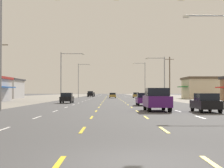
% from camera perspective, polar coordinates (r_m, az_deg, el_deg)
% --- Properties ---
extents(ground_plane, '(572.00, 572.00, 0.00)m').
position_cam_1_polar(ground_plane, '(74.16, 0.09, -2.59)').
color(ground_plane, '#4C4C4F').
extents(lane_markings, '(10.64, 227.60, 0.01)m').
position_cam_1_polar(lane_markings, '(112.66, -0.07, -2.16)').
color(lane_markings, white).
rests_on(lane_markings, ground).
extents(signal_span_wire, '(27.69, 0.53, 8.78)m').
position_cam_1_polar(signal_span_wire, '(18.93, 1.97, 9.98)').
color(signal_span_wire, brown).
rests_on(signal_span_wire, ground).
extents(hatchback_far_right_nearest, '(1.72, 3.90, 1.54)m').
position_cam_1_polar(hatchback_far_right_nearest, '(29.46, 14.95, -2.93)').
color(hatchback_far_right_nearest, black).
rests_on(hatchback_far_right_nearest, ground).
extents(suv_inner_right_near, '(1.98, 4.90, 1.98)m').
position_cam_1_polar(suv_inner_right_near, '(30.56, 7.25, -2.45)').
color(suv_inner_right_near, '#4C196B').
rests_on(suv_inner_right_near, ground).
extents(hatchback_inner_right_mid, '(1.72, 3.90, 1.54)m').
position_cam_1_polar(hatchback_inner_right_mid, '(43.33, 5.15, -2.44)').
color(hatchback_inner_right_mid, '#4C196B').
rests_on(hatchback_inner_right_mid, ground).
extents(hatchback_far_left_midfar, '(1.72, 3.90, 1.54)m').
position_cam_1_polar(hatchback_far_left_midfar, '(52.65, -7.32, -2.24)').
color(hatchback_far_left_midfar, black).
rests_on(hatchback_far_left_midfar, ground).
extents(sedan_center_turn_far, '(1.80, 4.50, 1.46)m').
position_cam_1_polar(sedan_center_turn_far, '(95.76, 0.09, -1.85)').
color(sedan_center_turn_far, '#B28C33').
rests_on(sedan_center_turn_far, ground).
extents(hatchback_far_right_farther, '(1.72, 3.90, 1.54)m').
position_cam_1_polar(hatchback_far_right_farther, '(102.75, 3.90, -1.80)').
color(hatchback_far_right_farther, '#B28C33').
rests_on(hatchback_far_right_farther, ground).
extents(suv_far_left_farthest, '(1.98, 4.90, 1.98)m').
position_cam_1_polar(suv_far_left_farthest, '(120.61, -3.50, -1.61)').
color(suv_far_left_farthest, black).
rests_on(suv_far_left_farthest, ground).
extents(hatchback_far_left_distant_a, '(1.72, 3.90, 1.54)m').
position_cam_1_polar(hatchback_far_left_distant_a, '(134.36, -3.16, -1.69)').
color(hatchback_far_left_distant_a, black).
rests_on(hatchback_far_left_distant_a, ground).
extents(storefront_right_row_2, '(10.07, 10.78, 5.45)m').
position_cam_1_polar(storefront_right_row_2, '(93.14, 14.30, -0.59)').
color(storefront_right_row_2, beige).
rests_on(storefront_right_row_2, ground).
extents(streetlight_left_row_0, '(4.16, 0.26, 10.43)m').
position_cam_1_polar(streetlight_left_row_0, '(32.40, -16.91, 6.49)').
color(streetlight_left_row_0, gray).
rests_on(streetlight_left_row_0, ground).
extents(streetlight_left_row_1, '(4.69, 0.26, 9.43)m').
position_cam_1_polar(streetlight_left_row_1, '(69.51, -7.85, 1.91)').
color(streetlight_left_row_1, gray).
rests_on(streetlight_left_row_1, ground).
extents(streetlight_right_row_1, '(3.81, 0.26, 8.57)m').
position_cam_1_polar(streetlight_right_row_1, '(69.66, 8.16, 1.45)').
color(streetlight_right_row_1, gray).
rests_on(streetlight_right_row_1, ground).
extents(streetlight_left_row_2, '(3.78, 0.26, 10.34)m').
position_cam_1_polar(streetlight_left_row_2, '(107.34, -5.29, 0.96)').
color(streetlight_left_row_2, gray).
rests_on(streetlight_left_row_2, ground).
extents(streetlight_right_row_2, '(3.87, 0.26, 10.68)m').
position_cam_1_polar(streetlight_right_row_2, '(107.45, 5.18, 1.06)').
color(streetlight_right_row_2, gray).
rests_on(streetlight_right_row_2, ground).
extents(utility_pole_right_row_1, '(2.20, 0.26, 10.18)m').
position_cam_1_polar(utility_pole_right_row_1, '(86.13, 9.32, 1.12)').
color(utility_pole_right_row_1, brown).
rests_on(utility_pole_right_row_1, ground).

